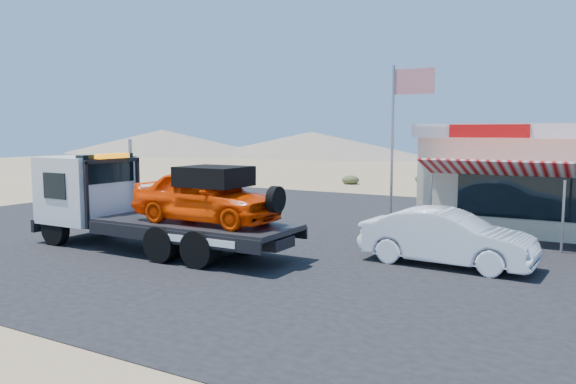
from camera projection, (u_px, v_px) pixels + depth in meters
name	position (u px, v px, depth m)	size (l,w,h in m)	color
ground	(215.00, 238.00, 19.26)	(120.00, 120.00, 0.00)	#8E7550
asphalt_lot	(307.00, 230.00, 20.85)	(32.00, 24.00, 0.02)	black
tow_truck	(153.00, 200.00, 17.15)	(8.80, 2.61, 2.94)	black
white_sedan	(447.00, 237.00, 15.30)	(1.61, 4.63, 1.53)	silver
jerky_store	(575.00, 175.00, 21.56)	(10.40, 9.97, 3.90)	beige
flagpole	(399.00, 128.00, 20.28)	(1.55, 0.10, 6.00)	#99999E
desert_scrub	(148.00, 185.00, 34.90)	(24.49, 34.28, 0.68)	#384324
distant_hills	(418.00, 145.00, 71.39)	(126.00, 48.00, 4.20)	#726B59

